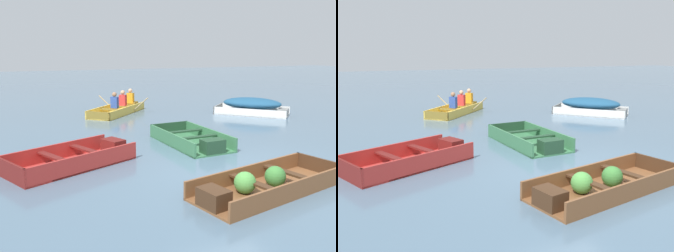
% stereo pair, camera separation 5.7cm
% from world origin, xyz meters
% --- Properties ---
extents(ground_plane, '(80.00, 80.00, 0.00)m').
position_xyz_m(ground_plane, '(0.00, 0.00, 0.00)').
color(ground_plane, slate).
extents(dinghy_wooden_brown_foreground, '(3.32, 1.81, 0.43)m').
position_xyz_m(dinghy_wooden_brown_foreground, '(-0.18, -1.16, 0.14)').
color(dinghy_wooden_brown_foreground, brown).
rests_on(dinghy_wooden_brown_foreground, ground).
extents(skiff_green_near_moored, '(1.43, 2.66, 0.37)m').
position_xyz_m(skiff_green_near_moored, '(0.10, 2.34, 0.13)').
color(skiff_green_near_moored, '#387047').
rests_on(skiff_green_near_moored, ground).
extents(skiff_white_mid_moored, '(2.81, 2.85, 0.66)m').
position_xyz_m(skiff_white_mid_moored, '(4.41, 5.83, 0.37)').
color(skiff_white_mid_moored, white).
rests_on(skiff_white_mid_moored, ground).
extents(skiff_red_far_moored, '(3.02, 2.28, 0.40)m').
position_xyz_m(skiff_red_far_moored, '(-3.06, 1.78, 0.14)').
color(skiff_red_far_moored, '#AD2D28').
rests_on(skiff_red_far_moored, ground).
extents(rowboat_yellow_with_crew, '(2.81, 2.95, 0.88)m').
position_xyz_m(rowboat_yellow_with_crew, '(-0.36, 8.16, 0.20)').
color(rowboat_yellow_with_crew, '#E5BC47').
rests_on(rowboat_yellow_with_crew, ground).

